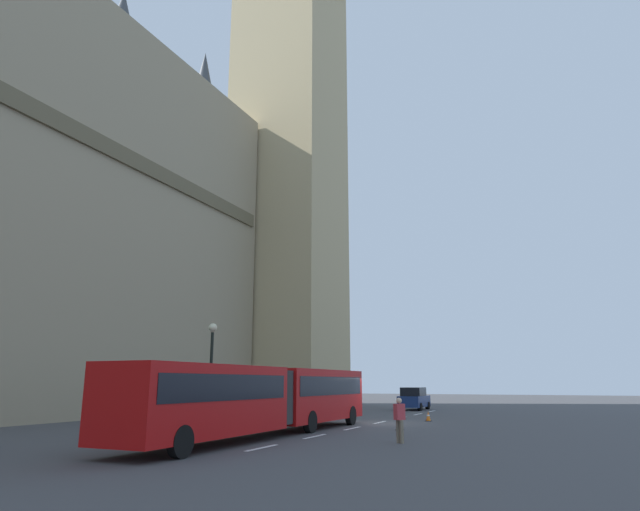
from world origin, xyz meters
TOP-DOWN VIEW (x-y plane):
  - ground_plane at (0.00, 0.00)m, footprint 160.00×160.00m
  - lane_centre_marking at (0.68, 0.00)m, footprint 29.80×0.16m
  - clock_tower at (19.98, 15.98)m, footprint 11.69×11.69m
  - articulated_bus at (-9.28, 1.99)m, footprint 18.13×2.54m
  - sedan_lead at (16.12, 1.83)m, footprint 4.40×1.86m
  - traffic_cone_west at (-3.85, -2.45)m, footprint 0.36×0.36m
  - traffic_cone_middle at (2.91, -2.34)m, footprint 0.36×0.36m
  - street_lamp at (-7.07, 6.50)m, footprint 0.44×0.44m
  - pedestrian_near_cones at (-9.64, -4.09)m, footprint 0.47×0.42m

SIDE VIEW (x-z plane):
  - ground_plane at x=0.00m, z-range 0.00..0.00m
  - lane_centre_marking at x=0.68m, z-range 0.00..0.01m
  - traffic_cone_west at x=-3.85m, z-range -0.01..0.57m
  - traffic_cone_middle at x=2.91m, z-range -0.01..0.57m
  - pedestrian_near_cones at x=-9.64m, z-range 0.07..1.76m
  - sedan_lead at x=16.12m, z-range -0.01..1.84m
  - articulated_bus at x=-9.28m, z-range 0.30..3.20m
  - street_lamp at x=-7.07m, z-range 0.42..5.69m
  - clock_tower at x=19.98m, z-range 1.85..77.90m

